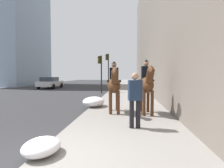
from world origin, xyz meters
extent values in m
cube|color=#7A8EA8|center=(27.56, 18.00, 11.88)|extent=(12.00, 10.00, 23.76)
ellipsoid|color=#4C2B16|center=(5.04, -1.30, 1.29)|extent=(1.55, 0.73, 0.66)
cylinder|color=#4C2B16|center=(4.61, -1.51, 0.61)|extent=(0.13, 0.13, 0.97)
cylinder|color=#4C2B16|center=(4.57, -1.19, 0.61)|extent=(0.13, 0.13, 0.97)
cylinder|color=#4C2B16|center=(5.51, -1.41, 0.61)|extent=(0.13, 0.13, 0.97)
cylinder|color=#4C2B16|center=(5.47, -1.09, 0.61)|extent=(0.13, 0.13, 0.97)
cylinder|color=#4C2B16|center=(4.27, -1.39, 1.64)|extent=(0.66, 0.35, 0.68)
ellipsoid|color=#4C2B16|center=(4.07, -1.41, 1.89)|extent=(0.65, 0.29, 0.49)
cylinder|color=black|center=(5.75, -1.22, 1.19)|extent=(0.29, 0.13, 0.55)
cube|color=black|center=(5.09, -1.29, 1.47)|extent=(0.51, 0.65, 0.08)
cube|color=black|center=(5.09, -1.29, 1.79)|extent=(0.32, 0.41, 0.55)
sphere|color=#8C664C|center=(5.09, -1.29, 2.18)|extent=(0.22, 0.22, 0.22)
cone|color=black|center=(5.09, -1.29, 2.30)|extent=(0.22, 0.22, 0.10)
ellipsoid|color=#4C2B16|center=(4.80, -2.67, 1.34)|extent=(1.54, 0.68, 0.66)
cylinder|color=#4C2B16|center=(4.37, -2.86, 0.63)|extent=(0.13, 0.13, 1.02)
cylinder|color=#4C2B16|center=(4.34, -2.54, 0.63)|extent=(0.13, 0.13, 1.02)
cylinder|color=#4C2B16|center=(5.27, -2.79, 0.63)|extent=(0.13, 0.13, 1.02)
cylinder|color=#4C2B16|center=(5.24, -2.47, 0.63)|extent=(0.13, 0.13, 1.02)
cylinder|color=#4C2B16|center=(4.04, -2.73, 1.68)|extent=(0.65, 0.33, 0.68)
ellipsoid|color=#4C2B16|center=(3.83, -2.75, 1.93)|extent=(0.64, 0.27, 0.49)
cylinder|color=black|center=(5.52, -2.61, 1.24)|extent=(0.29, 0.12, 0.55)
cube|color=black|center=(4.85, -2.66, 1.52)|extent=(0.49, 0.63, 0.08)
cube|color=black|center=(4.85, -2.66, 1.83)|extent=(0.31, 0.40, 0.55)
sphere|color=tan|center=(4.85, -2.66, 2.23)|extent=(0.22, 0.22, 0.22)
cone|color=black|center=(4.85, -2.66, 2.35)|extent=(0.22, 0.22, 0.10)
cylinder|color=black|center=(2.55, -2.03, 0.54)|extent=(0.14, 0.14, 0.85)
cylinder|color=black|center=(2.59, -2.22, 0.54)|extent=(0.14, 0.14, 0.85)
cube|color=#1E2D47|center=(2.57, -2.12, 1.28)|extent=(0.33, 0.44, 0.62)
sphere|color=tan|center=(2.57, -2.12, 1.71)|extent=(0.22, 0.22, 0.22)
cube|color=#B7BABF|center=(20.65, 7.94, 0.62)|extent=(4.43, 1.93, 0.60)
cube|color=#262D38|center=(20.38, 7.95, 1.18)|extent=(2.10, 1.67, 0.52)
cylinder|color=black|center=(22.03, 8.85, 0.32)|extent=(0.64, 0.23, 0.64)
cylinder|color=black|center=(22.00, 6.99, 0.32)|extent=(0.64, 0.23, 0.64)
cylinder|color=black|center=(19.30, 8.89, 0.32)|extent=(0.64, 0.23, 0.64)
cylinder|color=black|center=(19.27, 7.03, 0.32)|extent=(0.64, 0.23, 0.64)
cylinder|color=black|center=(14.80, 0.59, 1.77)|extent=(0.12, 0.12, 3.54)
cube|color=#2D280C|center=(14.80, 0.77, 3.14)|extent=(0.20, 0.24, 0.70)
sphere|color=red|center=(14.80, 0.90, 3.36)|extent=(0.14, 0.14, 0.14)
sphere|color=orange|center=(14.80, 0.90, 3.14)|extent=(0.14, 0.14, 0.14)
sphere|color=green|center=(14.80, 0.90, 2.92)|extent=(0.14, 0.14, 0.14)
cylinder|color=black|center=(19.29, 0.38, 2.09)|extent=(0.12, 0.12, 4.19)
cube|color=#2D280C|center=(19.29, 0.56, 3.79)|extent=(0.20, 0.24, 0.70)
sphere|color=red|center=(19.29, 0.69, 4.01)|extent=(0.14, 0.14, 0.14)
sphere|color=orange|center=(19.29, 0.69, 3.79)|extent=(0.14, 0.14, 0.14)
sphere|color=green|center=(19.29, 0.69, 3.57)|extent=(0.14, 0.14, 0.14)
ellipsoid|color=white|center=(0.39, -0.15, 0.29)|extent=(0.96, 0.74, 0.33)
ellipsoid|color=white|center=(6.46, -0.15, 0.37)|extent=(1.44, 1.11, 0.50)
camera|label=1|loc=(-3.41, -1.91, 1.76)|focal=31.32mm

